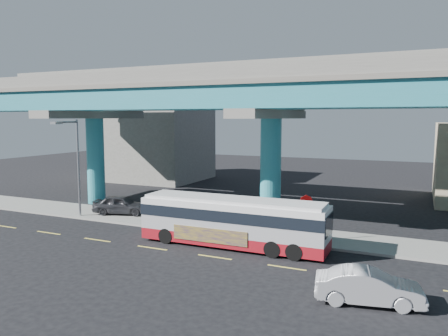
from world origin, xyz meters
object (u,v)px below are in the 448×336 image
at_px(sedan, 369,287).
at_px(stop_sign, 306,208).
at_px(parked_car, 121,205).
at_px(street_lamp, 73,154).
at_px(transit_bus, 233,220).

height_order(sedan, stop_sign, stop_sign).
distance_m(parked_car, street_lamp, 5.21).
bearing_deg(transit_bus, stop_sign, 30.35).
bearing_deg(parked_car, stop_sign, -113.80).
distance_m(street_lamp, stop_sign, 17.34).
bearing_deg(parked_car, transit_bus, -126.94).
distance_m(sedan, stop_sign, 8.57).
height_order(transit_bus, parked_car, transit_bus).
height_order(transit_bus, street_lamp, street_lamp).
bearing_deg(transit_bus, street_lamp, 172.86).
distance_m(sedan, street_lamp, 22.83).
xyz_separation_m(transit_bus, sedan, (8.11, -4.98, -0.86)).
relative_size(sedan, parked_car, 0.97).
height_order(parked_car, stop_sign, stop_sign).
relative_size(transit_bus, parked_car, 2.44).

